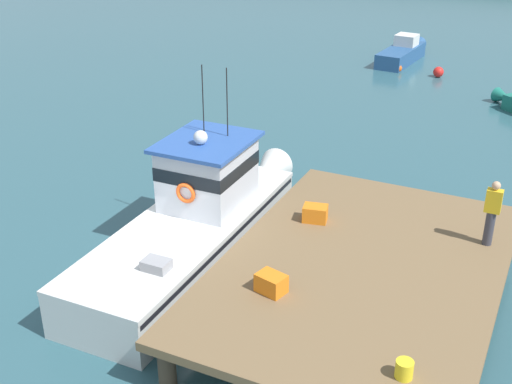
% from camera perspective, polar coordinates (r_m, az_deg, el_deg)
% --- Properties ---
extents(ground_plane, '(200.00, 200.00, 0.00)m').
position_cam_1_polar(ground_plane, '(17.63, -6.37, -5.91)').
color(ground_plane, '#2D5660').
extents(dock, '(6.00, 9.00, 1.20)m').
position_cam_1_polar(dock, '(15.37, 8.97, -6.52)').
color(dock, '#4C3D2D').
rests_on(dock, ground).
extents(main_fishing_boat, '(2.63, 9.82, 4.80)m').
position_cam_1_polar(main_fishing_boat, '(17.45, -5.03, -2.38)').
color(main_fishing_boat, silver).
rests_on(main_fishing_boat, ground).
extents(crate_stack_mid_dock, '(0.69, 0.58, 0.41)m').
position_cam_1_polar(crate_stack_mid_dock, '(14.10, 1.30, -7.78)').
color(crate_stack_mid_dock, orange).
rests_on(crate_stack_mid_dock, dock).
extents(crate_stack_near_edge, '(0.68, 0.56, 0.41)m').
position_cam_1_polar(crate_stack_near_edge, '(16.90, 5.06, -1.83)').
color(crate_stack_near_edge, orange).
rests_on(crate_stack_near_edge, dock).
extents(bait_bucket, '(0.32, 0.32, 0.34)m').
position_cam_1_polar(bait_bucket, '(12.29, 12.52, -14.53)').
color(bait_bucket, yellow).
rests_on(bait_bucket, dock).
extents(deckhand_by_the_boat, '(0.36, 0.22, 1.63)m').
position_cam_1_polar(deckhand_by_the_boat, '(16.43, 19.46, -1.60)').
color(deckhand_by_the_boat, '#383842').
rests_on(deckhand_by_the_boat, dock).
extents(moored_boat_outer_mooring, '(1.70, 5.33, 1.34)m').
position_cam_1_polar(moored_boat_outer_mooring, '(37.33, 12.43, 11.55)').
color(moored_boat_outer_mooring, '#285184').
rests_on(moored_boat_outer_mooring, ground).
extents(mooring_buoy_spare_mooring, '(0.51, 0.51, 0.51)m').
position_cam_1_polar(mooring_buoy_spare_mooring, '(34.68, 15.28, 9.84)').
color(mooring_buoy_spare_mooring, red).
rests_on(mooring_buoy_spare_mooring, ground).
extents(mooring_buoy_outer, '(0.38, 0.38, 0.38)m').
position_cam_1_polar(mooring_buoy_outer, '(35.13, 12.03, 10.26)').
color(mooring_buoy_outer, '#EA5B19').
rests_on(mooring_buoy_outer, ground).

